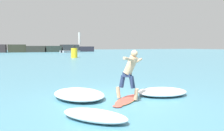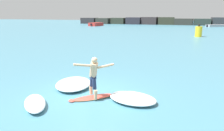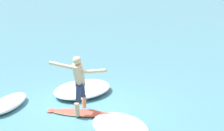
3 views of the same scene
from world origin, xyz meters
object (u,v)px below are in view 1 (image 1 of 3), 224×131
object	(u,v)px
surfer	(130,70)
channel_marker_buoy	(74,53)
surfboard	(127,100)
fishing_boat_near_jetty	(71,51)

from	to	relation	value
surfer	channel_marker_buoy	world-z (taller)	channel_marker_buoy
surfboard	surfer	bearing A→B (deg)	-33.81
fishing_boat_near_jetty	channel_marker_buoy	bearing A→B (deg)	-103.10
surfer	surfboard	bearing A→B (deg)	146.19
surfboard	channel_marker_buoy	world-z (taller)	channel_marker_buoy
surfboard	fishing_boat_near_jetty	bearing A→B (deg)	77.77
surfboard	channel_marker_buoy	xyz separation A→B (m)	(5.32, 26.65, 0.75)
surfboard	fishing_boat_near_jetty	world-z (taller)	fishing_boat_near_jetty
surfboard	fishing_boat_near_jetty	size ratio (longest dim) A/B	0.23
surfboard	channel_marker_buoy	distance (m)	27.19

